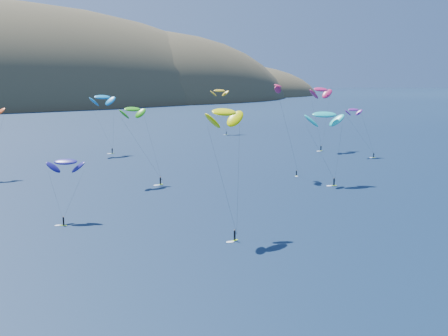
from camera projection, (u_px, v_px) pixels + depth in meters
kitesurfer_2 at (224, 112)px, 117.49m from camera, size 10.45×11.75×25.49m
kitesurfer_3 at (132, 109)px, 169.69m from camera, size 9.20×11.87×22.27m
kitesurfer_4 at (102, 97)px, 227.49m from camera, size 11.09×6.98×23.49m
kitesurfer_5 at (324, 115)px, 170.40m from camera, size 11.85×11.57×21.50m
kitesurfer_6 at (354, 110)px, 222.60m from camera, size 7.05×11.37×18.19m
kitesurfer_8 at (321, 90)px, 239.07m from camera, size 12.11×9.29×26.15m
kitesurfer_9 at (278, 86)px, 179.55m from camera, size 7.47×9.21×27.92m
kitesurfer_10 at (66, 162)px, 129.11m from camera, size 8.17×10.15×13.92m
kitesurfer_11 at (219, 91)px, 299.79m from camera, size 9.55×12.87×22.85m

